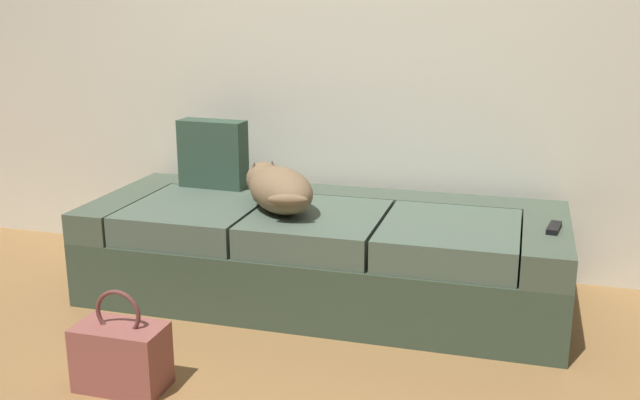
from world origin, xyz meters
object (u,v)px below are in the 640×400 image
Objects in this scene: dog_tan at (277,188)px; throw_pillow at (213,154)px; couch at (323,253)px; tv_remote at (554,228)px; handbag at (121,355)px.

dog_tan is 1.51× the size of throw_pillow.
couch is 0.78m from throw_pillow.
tv_remote is (1.20, 0.02, -0.09)m from dog_tan.
handbag is (-0.28, -0.92, -0.41)m from dog_tan.
couch is 0.38m from dog_tan.
throw_pillow is 1.33m from handbag.
couch is 4.22× the size of dog_tan.
throw_pillow reaches higher than tv_remote.
couch is at bearing -174.30° from tv_remote.
throw_pillow is at bearing 145.27° from dog_tan.
dog_tan is at bearing -155.55° from couch.
dog_tan is 3.42× the size of tv_remote.
tv_remote is 0.44× the size of throw_pillow.
couch is 14.46× the size of tv_remote.
handbag is (-1.48, -0.94, -0.32)m from tv_remote.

